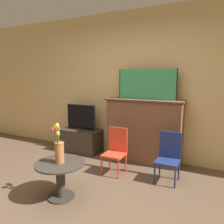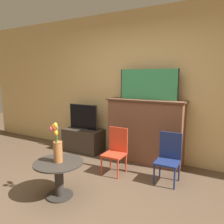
{
  "view_description": "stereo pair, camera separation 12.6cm",
  "coord_description": "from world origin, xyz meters",
  "views": [
    {
      "loc": [
        1.42,
        -1.71,
        1.52
      ],
      "look_at": [
        -0.04,
        1.2,
        0.99
      ],
      "focal_mm": 35.0,
      "sensor_mm": 36.0,
      "label": 1
    },
    {
      "loc": [
        1.53,
        -1.65,
        1.52
      ],
      "look_at": [
        -0.04,
        1.2,
        0.99
      ],
      "focal_mm": 35.0,
      "sensor_mm": 36.0,
      "label": 2
    }
  ],
  "objects": [
    {
      "name": "ground_plane",
      "position": [
        0.0,
        0.0,
        0.0
      ],
      "size": [
        14.0,
        14.0,
        0.0
      ],
      "primitive_type": "plane",
      "color": "brown"
    },
    {
      "name": "wall_back",
      "position": [
        0.0,
        2.13,
        1.35
      ],
      "size": [
        8.0,
        0.06,
        2.7
      ],
      "color": "tan",
      "rests_on": "ground"
    },
    {
      "name": "fireplace_mantel",
      "position": [
        0.23,
        1.92,
        0.58
      ],
      "size": [
        1.38,
        0.39,
        1.13
      ],
      "color": "brown",
      "rests_on": "ground"
    },
    {
      "name": "painting",
      "position": [
        0.26,
        1.93,
        1.39
      ],
      "size": [
        1.03,
        0.03,
        0.52
      ],
      "color": "black",
      "rests_on": "fireplace_mantel"
    },
    {
      "name": "tv_stand",
      "position": [
        -1.08,
        1.86,
        0.23
      ],
      "size": [
        0.8,
        0.43,
        0.46
      ],
      "color": "#382D23",
      "rests_on": "ground"
    },
    {
      "name": "tv_monitor",
      "position": [
        -1.08,
        1.87,
        0.71
      ],
      "size": [
        0.66,
        0.12,
        0.51
      ],
      "color": "#2D2D2D",
      "rests_on": "tv_stand"
    },
    {
      "name": "chair_red",
      "position": [
        -0.02,
        1.29,
        0.39
      ],
      "size": [
        0.32,
        0.32,
        0.72
      ],
      "color": "red",
      "rests_on": "ground"
    },
    {
      "name": "chair_blue",
      "position": [
        0.79,
        1.39,
        0.39
      ],
      "size": [
        0.32,
        0.32,
        0.72
      ],
      "color": "navy",
      "rests_on": "ground"
    },
    {
      "name": "side_table",
      "position": [
        -0.31,
        0.29,
        0.31
      ],
      "size": [
        0.62,
        0.62,
        0.46
      ],
      "color": "#332D28",
      "rests_on": "ground"
    },
    {
      "name": "vase_tulips",
      "position": [
        -0.32,
        0.29,
        0.68
      ],
      "size": [
        0.15,
        0.15,
        0.52
      ],
      "color": "#AD6B38",
      "rests_on": "side_table"
    }
  ]
}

